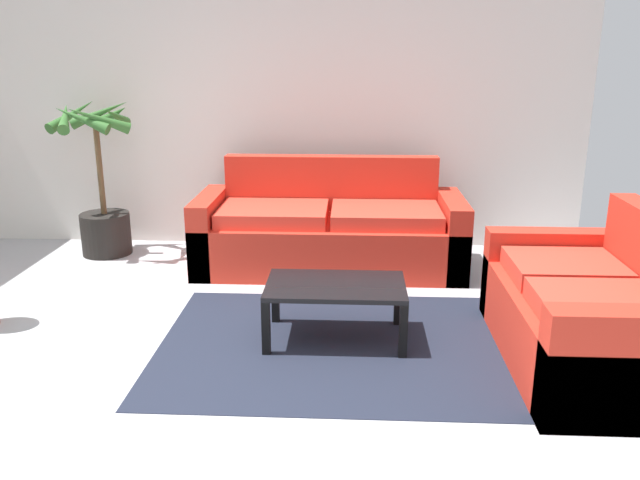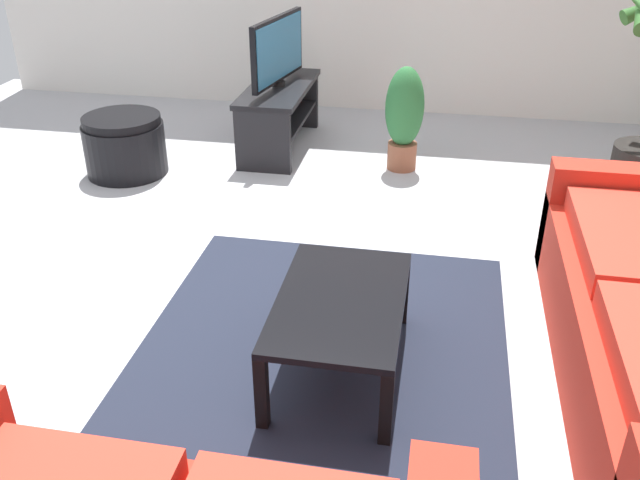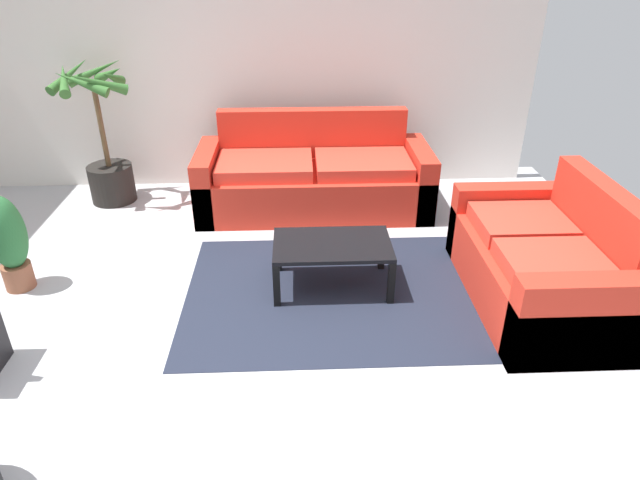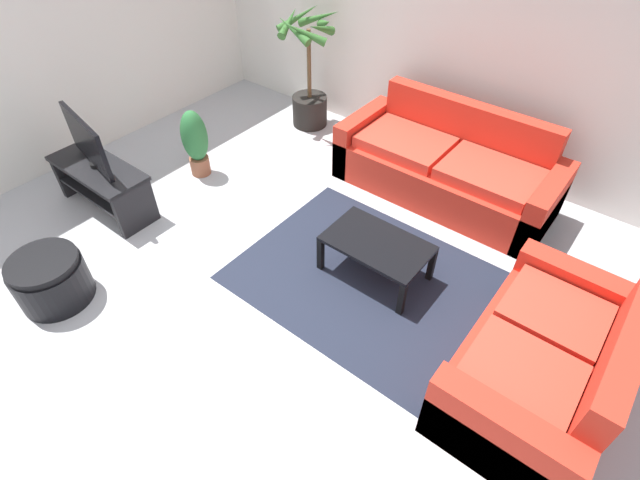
{
  "view_description": "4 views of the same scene",
  "coord_description": "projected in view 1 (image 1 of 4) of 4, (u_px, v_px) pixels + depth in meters",
  "views": [
    {
      "loc": [
        0.88,
        -2.95,
        1.79
      ],
      "look_at": [
        0.69,
        0.76,
        0.69
      ],
      "focal_mm": 36.16,
      "sensor_mm": 36.0,
      "label": 1
    },
    {
      "loc": [
        3.2,
        1.21,
        1.99
      ],
      "look_at": [
        0.49,
        0.71,
        0.48
      ],
      "focal_mm": 38.66,
      "sensor_mm": 36.0,
      "label": 2
    },
    {
      "loc": [
        0.54,
        -2.73,
        2.34
      ],
      "look_at": [
        0.69,
        0.84,
        0.41
      ],
      "focal_mm": 31.01,
      "sensor_mm": 36.0,
      "label": 3
    },
    {
      "loc": [
        2.21,
        -1.73,
        3.1
      ],
      "look_at": [
        0.45,
        0.49,
        0.46
      ],
      "focal_mm": 26.76,
      "sensor_mm": 36.0,
      "label": 4
    }
  ],
  "objects": [
    {
      "name": "area_rug",
      "position": [
        335.0,
        344.0,
        4.05
      ],
      "size": [
        2.2,
        1.7,
        0.01
      ],
      "primitive_type": "cube",
      "color": "#1E2333",
      "rests_on": "ground"
    },
    {
      "name": "ground_plane",
      "position": [
        182.0,
        404.0,
        3.38
      ],
      "size": [
        6.6,
        6.6,
        0.0
      ],
      "primitive_type": "plane",
      "color": "#B2B2B7"
    },
    {
      "name": "couch_main",
      "position": [
        330.0,
        232.0,
        5.44
      ],
      "size": [
        2.22,
        0.9,
        0.9
      ],
      "color": "red",
      "rests_on": "ground"
    },
    {
      "name": "wall_back",
      "position": [
        257.0,
        100.0,
        5.87
      ],
      "size": [
        6.0,
        0.06,
        2.7
      ],
      "primitive_type": "cube",
      "color": "silver",
      "rests_on": "ground"
    },
    {
      "name": "couch_loveseat",
      "position": [
        591.0,
        316.0,
        3.75
      ],
      "size": [
        0.9,
        1.57,
        0.9
      ],
      "color": "red",
      "rests_on": "ground"
    },
    {
      "name": "coffee_table",
      "position": [
        336.0,
        291.0,
        4.06
      ],
      "size": [
        0.88,
        0.54,
        0.37
      ],
      "color": "black",
      "rests_on": "ground"
    },
    {
      "name": "potted_palm",
      "position": [
        101.0,
        197.0,
        5.73
      ],
      "size": [
        0.78,
        0.78,
        1.39
      ],
      "color": "black",
      "rests_on": "ground"
    }
  ]
}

